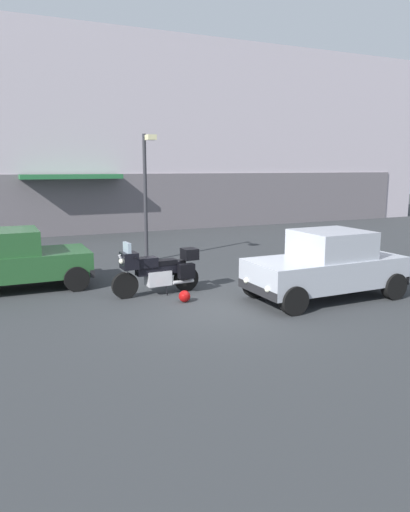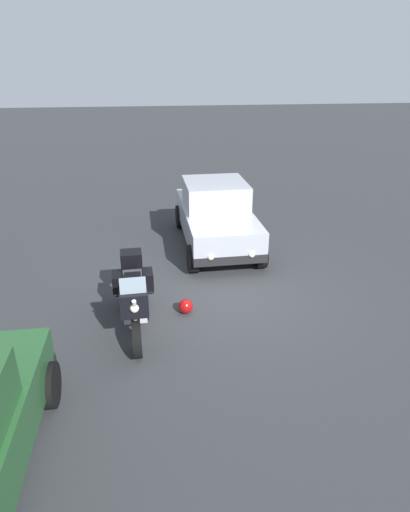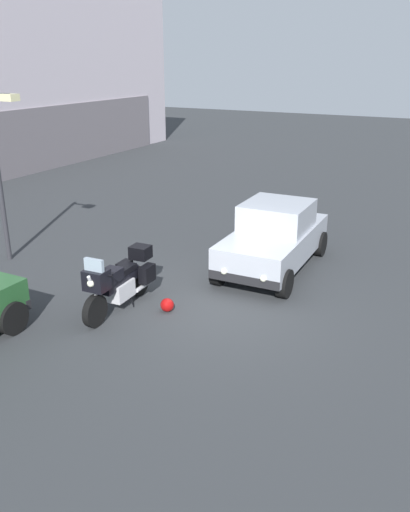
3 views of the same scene
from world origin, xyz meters
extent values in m
plane|color=#2D3033|center=(0.00, 0.00, 0.00)|extent=(80.00, 80.00, 0.00)
cube|color=#B2A8B2|center=(0.00, 14.50, 4.70)|extent=(39.44, 2.40, 9.40)
cube|color=#625C62|center=(0.00, 13.28, 1.40)|extent=(35.50, 0.12, 2.80)
cube|color=#236638|center=(-1.22, 12.85, 2.70)|extent=(4.40, 1.10, 0.20)
cylinder|color=black|center=(-1.86, 1.68, 0.32)|extent=(0.65, 0.17, 0.64)
cylinder|color=black|center=(-0.25, 1.75, 0.32)|extent=(0.65, 0.17, 0.64)
cylinder|color=#B7B7BC|center=(-1.84, 1.68, 0.75)|extent=(0.33, 0.09, 0.68)
cube|color=#B7B7BC|center=(-1.02, 1.72, 0.42)|extent=(0.62, 0.43, 0.36)
cube|color=black|center=(-1.02, 1.72, 0.66)|extent=(1.11, 0.33, 0.28)
cube|color=black|center=(-1.32, 1.70, 0.84)|extent=(0.54, 0.36, 0.24)
cube|color=black|center=(-0.82, 1.73, 0.80)|extent=(0.57, 0.33, 0.12)
cube|color=black|center=(-1.74, 1.68, 0.92)|extent=(0.38, 0.46, 0.40)
cube|color=#8C9EAD|center=(-1.78, 1.68, 1.22)|extent=(0.10, 0.40, 0.28)
sphere|color=#EAEACC|center=(-1.92, 1.67, 0.92)|extent=(0.14, 0.14, 0.14)
cylinder|color=black|center=(-1.66, 1.69, 1.02)|extent=(0.07, 0.62, 0.04)
cylinder|color=#B7B7BC|center=(-0.41, 1.55, 0.30)|extent=(0.55, 0.12, 0.09)
cube|color=black|center=(-0.35, 1.47, 0.58)|extent=(0.41, 0.22, 0.36)
cube|color=black|center=(-0.38, 2.03, 0.58)|extent=(0.41, 0.22, 0.36)
cube|color=black|center=(-0.15, 1.76, 0.95)|extent=(0.38, 0.42, 0.28)
cylinder|color=black|center=(-0.86, 1.54, 0.15)|extent=(0.03, 0.13, 0.29)
sphere|color=#990C0C|center=(-0.68, 0.79, 0.14)|extent=(0.28, 0.28, 0.28)
cube|color=#9EA3AD|center=(2.51, -0.29, 0.66)|extent=(3.83, 1.72, 0.68)
cube|color=#9EA3AD|center=(2.66, -0.29, 1.32)|extent=(1.63, 1.54, 0.64)
cube|color=#8C9EAD|center=(1.91, -0.30, 1.32)|extent=(0.09, 1.39, 0.54)
cube|color=#8C9EAD|center=(3.41, -0.27, 1.32)|extent=(0.09, 1.39, 0.51)
cube|color=black|center=(0.66, -0.33, 0.42)|extent=(0.15, 1.64, 0.20)
cube|color=black|center=(4.36, -0.25, 0.42)|extent=(0.15, 1.64, 0.20)
cylinder|color=black|center=(1.08, -1.10, 0.32)|extent=(0.64, 0.23, 0.64)
cylinder|color=black|center=(1.05, 0.46, 0.32)|extent=(0.64, 0.23, 0.64)
cylinder|color=black|center=(3.98, -1.04, 0.32)|extent=(0.64, 0.23, 0.64)
cylinder|color=black|center=(3.95, 0.52, 0.32)|extent=(0.64, 0.23, 0.64)
sphere|color=silver|center=(0.62, -0.78, 0.54)|extent=(0.14, 0.14, 0.14)
sphere|color=silver|center=(0.60, 0.12, 0.54)|extent=(0.14, 0.14, 0.14)
cube|color=#8C9EAD|center=(-3.66, 3.71, 1.26)|extent=(0.07, 1.50, 0.51)
cube|color=black|center=(-2.41, 3.71, 0.42)|extent=(0.13, 1.76, 0.20)
cylinder|color=black|center=(-2.80, 4.55, 0.32)|extent=(0.64, 0.22, 0.64)
cylinder|color=black|center=(-2.81, 2.87, 0.32)|extent=(0.64, 0.22, 0.64)
sphere|color=silver|center=(-2.35, 4.19, 0.54)|extent=(0.14, 0.14, 0.14)
sphere|color=silver|center=(-2.36, 3.22, 0.54)|extent=(0.14, 0.14, 0.14)
cylinder|color=#2D2D33|center=(0.02, 5.96, 2.09)|extent=(0.12, 0.12, 4.17)
cylinder|color=#2D2D33|center=(0.02, 5.61, 4.07)|extent=(0.08, 0.70, 0.08)
cube|color=beige|center=(0.02, 5.26, 4.02)|extent=(0.28, 0.36, 0.16)
camera|label=1|loc=(-4.73, -9.36, 3.13)|focal=33.78mm
camera|label=2|loc=(-7.70, 1.35, 4.39)|focal=30.27mm
camera|label=3|loc=(-9.04, -4.44, 4.88)|focal=37.42mm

